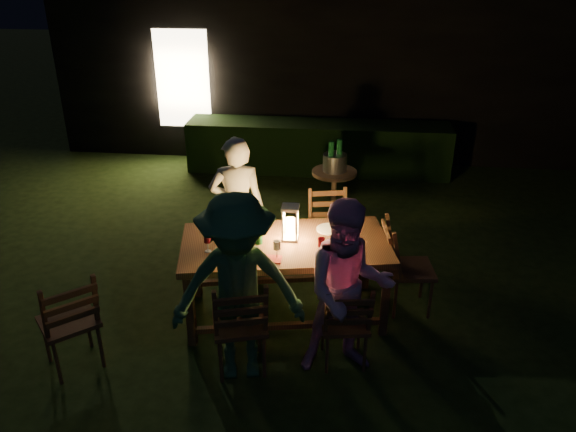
# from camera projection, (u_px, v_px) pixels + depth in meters

# --- Properties ---
(garden_envelope) EXTENTS (40.00, 40.00, 3.20)m
(garden_envelope) POSITION_uv_depth(u_px,v_px,m) (352.00, 49.00, 10.71)
(garden_envelope) COLOR black
(garden_envelope) RESTS_ON ground
(dining_table) EXTENTS (2.11, 1.33, 0.82)m
(dining_table) POSITION_uv_depth(u_px,v_px,m) (285.00, 250.00, 5.33)
(dining_table) COLOR #4C2B19
(dining_table) RESTS_ON ground
(chair_near_left) EXTENTS (0.56, 0.58, 1.00)m
(chair_near_left) POSITION_uv_depth(u_px,v_px,m) (241.00, 340.00, 4.79)
(chair_near_left) COLOR #4C2B19
(chair_near_left) RESTS_ON ground
(chair_near_right) EXTENTS (0.46, 0.49, 0.89)m
(chair_near_right) POSITION_uv_depth(u_px,v_px,m) (344.00, 337.00, 4.88)
(chair_near_right) COLOR #4C2B19
(chair_near_right) RESTS_ON ground
(chair_far_left) EXTENTS (0.46, 0.49, 0.94)m
(chair_far_left) POSITION_uv_depth(u_px,v_px,m) (239.00, 253.00, 6.18)
(chair_far_left) COLOR #4C2B19
(chair_far_left) RESTS_ON ground
(chair_far_right) EXTENTS (0.52, 0.55, 0.98)m
(chair_far_right) POSITION_uv_depth(u_px,v_px,m) (329.00, 249.00, 6.26)
(chair_far_right) COLOR #4C2B19
(chair_far_right) RESTS_ON ground
(chair_end) EXTENTS (0.53, 0.50, 1.00)m
(chair_end) POSITION_uv_depth(u_px,v_px,m) (408.00, 282.00, 5.61)
(chair_end) COLOR #4C2B19
(chair_end) RESTS_ON ground
(chair_spare) EXTENTS (0.65, 0.66, 1.00)m
(chair_spare) POSITION_uv_depth(u_px,v_px,m) (72.00, 337.00, 4.82)
(chair_spare) COLOR #4C2B19
(chair_spare) RESTS_ON ground
(person_house_side) EXTENTS (0.65, 0.49, 1.61)m
(person_house_side) POSITION_uv_depth(u_px,v_px,m) (237.00, 209.00, 6.00)
(person_house_side) COLOR white
(person_house_side) RESTS_ON ground
(person_opp_right) EXTENTS (0.87, 0.74, 1.58)m
(person_opp_right) POSITION_uv_depth(u_px,v_px,m) (348.00, 290.00, 4.61)
(person_opp_right) COLOR #E79FD6
(person_opp_right) RESTS_ON ground
(person_opp_left) EXTENTS (1.19, 0.82, 1.68)m
(person_opp_left) POSITION_uv_depth(u_px,v_px,m) (238.00, 290.00, 4.52)
(person_opp_left) COLOR #32643E
(person_opp_left) RESTS_ON ground
(lantern) EXTENTS (0.16, 0.16, 0.35)m
(lantern) POSITION_uv_depth(u_px,v_px,m) (290.00, 225.00, 5.28)
(lantern) COLOR white
(lantern) RESTS_ON dining_table
(plate_far_left) EXTENTS (0.25, 0.25, 0.01)m
(plate_far_left) POSITION_uv_depth(u_px,v_px,m) (227.00, 233.00, 5.45)
(plate_far_left) COLOR white
(plate_far_left) RESTS_ON dining_table
(plate_near_left) EXTENTS (0.25, 0.25, 0.01)m
(plate_near_left) POSITION_uv_depth(u_px,v_px,m) (227.00, 255.00, 5.05)
(plate_near_left) COLOR white
(plate_near_left) RESTS_ON dining_table
(plate_far_right) EXTENTS (0.25, 0.25, 0.01)m
(plate_far_right) POSITION_uv_depth(u_px,v_px,m) (329.00, 229.00, 5.53)
(plate_far_right) COLOR white
(plate_far_right) RESTS_ON dining_table
(plate_near_right) EXTENTS (0.25, 0.25, 0.01)m
(plate_near_right) POSITION_uv_depth(u_px,v_px,m) (336.00, 251.00, 5.13)
(plate_near_right) COLOR white
(plate_near_right) RESTS_ON dining_table
(wineglass_a) EXTENTS (0.06, 0.06, 0.18)m
(wineglass_a) POSITION_uv_depth(u_px,v_px,m) (253.00, 222.00, 5.49)
(wineglass_a) COLOR #59070F
(wineglass_a) RESTS_ON dining_table
(wineglass_b) EXTENTS (0.06, 0.06, 0.18)m
(wineglass_b) POSITION_uv_depth(u_px,v_px,m) (208.00, 243.00, 5.10)
(wineglass_b) COLOR #59070F
(wineglass_b) RESTS_ON dining_table
(wineglass_c) EXTENTS (0.06, 0.06, 0.18)m
(wineglass_c) POSITION_uv_depth(u_px,v_px,m) (321.00, 247.00, 5.03)
(wineglass_c) COLOR #59070F
(wineglass_c) RESTS_ON dining_table
(wineglass_d) EXTENTS (0.06, 0.06, 0.18)m
(wineglass_d) POSITION_uv_depth(u_px,v_px,m) (347.00, 223.00, 5.47)
(wineglass_d) COLOR #59070F
(wineglass_d) RESTS_ON dining_table
(wineglass_e) EXTENTS (0.06, 0.06, 0.18)m
(wineglass_e) POSITION_uv_depth(u_px,v_px,m) (277.00, 250.00, 4.98)
(wineglass_e) COLOR silver
(wineglass_e) RESTS_ON dining_table
(bottle_table) EXTENTS (0.07, 0.07, 0.28)m
(bottle_table) POSITION_uv_depth(u_px,v_px,m) (259.00, 230.00, 5.22)
(bottle_table) COLOR #0F471E
(bottle_table) RESTS_ON dining_table
(napkin_left) EXTENTS (0.18, 0.14, 0.01)m
(napkin_left) POSITION_uv_depth(u_px,v_px,m) (272.00, 259.00, 5.00)
(napkin_left) COLOR red
(napkin_left) RESTS_ON dining_table
(napkin_right) EXTENTS (0.18, 0.14, 0.01)m
(napkin_right) POSITION_uv_depth(u_px,v_px,m) (349.00, 255.00, 5.07)
(napkin_right) COLOR red
(napkin_right) RESTS_ON dining_table
(phone) EXTENTS (0.14, 0.07, 0.01)m
(phone) POSITION_uv_depth(u_px,v_px,m) (219.00, 260.00, 4.98)
(phone) COLOR black
(phone) RESTS_ON dining_table
(side_table) EXTENTS (0.57, 0.57, 0.77)m
(side_table) POSITION_uv_depth(u_px,v_px,m) (334.00, 178.00, 7.15)
(side_table) COLOR brown
(side_table) RESTS_ON ground
(ice_bucket) EXTENTS (0.30, 0.30, 0.22)m
(ice_bucket) POSITION_uv_depth(u_px,v_px,m) (335.00, 163.00, 7.06)
(ice_bucket) COLOR #A5A8AD
(ice_bucket) RESTS_ON side_table
(bottle_bucket_a) EXTENTS (0.07, 0.07, 0.32)m
(bottle_bucket_a) POSITION_uv_depth(u_px,v_px,m) (331.00, 160.00, 7.01)
(bottle_bucket_a) COLOR #0F471E
(bottle_bucket_a) RESTS_ON side_table
(bottle_bucket_b) EXTENTS (0.07, 0.07, 0.32)m
(bottle_bucket_b) POSITION_uv_depth(u_px,v_px,m) (339.00, 158.00, 7.07)
(bottle_bucket_b) COLOR #0F471E
(bottle_bucket_b) RESTS_ON side_table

